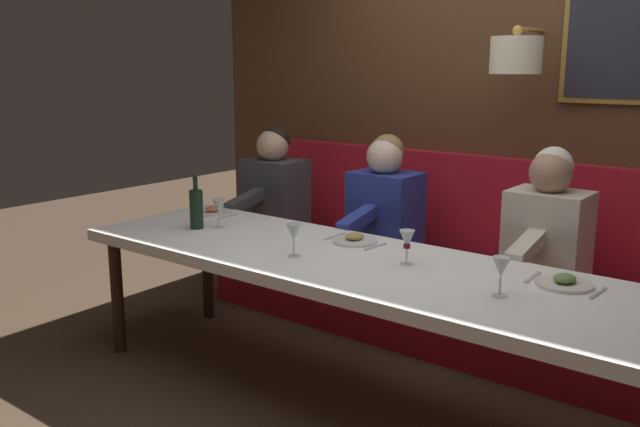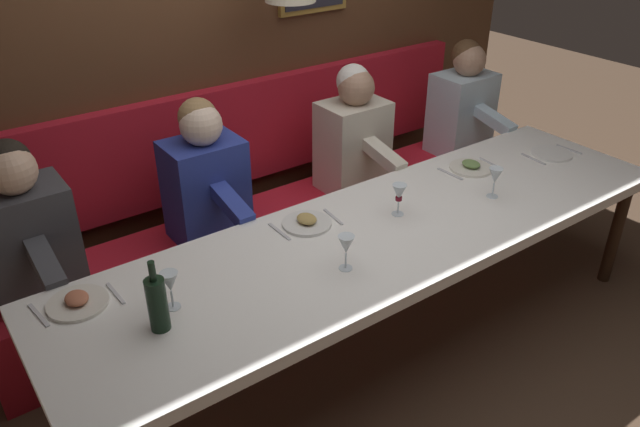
{
  "view_description": "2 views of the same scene",
  "coord_description": "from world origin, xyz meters",
  "px_view_note": "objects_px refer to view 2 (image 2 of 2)",
  "views": [
    {
      "loc": [
        -2.59,
        -1.72,
        1.66
      ],
      "look_at": [
        0.05,
        0.36,
        0.92
      ],
      "focal_mm": 38.48,
      "sensor_mm": 36.0,
      "label": 1
    },
    {
      "loc": [
        -1.88,
        1.76,
        2.28
      ],
      "look_at": [
        0.05,
        0.36,
        0.92
      ],
      "focal_mm": 35.01,
      "sensor_mm": 36.0,
      "label": 2
    }
  ],
  "objects_px": {
    "dining_table": "(386,239)",
    "diner_near": "(354,133)",
    "diner_far": "(26,228)",
    "diner_nearest": "(463,102)",
    "wine_glass_3": "(399,194)",
    "wine_glass_0": "(346,246)",
    "diner_middle": "(205,176)",
    "wine_glass_2": "(170,283)",
    "wine_glass_1": "(495,177)",
    "wine_bottle": "(157,303)"
  },
  "relations": [
    {
      "from": "wine_glass_0",
      "to": "diner_middle",
      "type": "bearing_deg",
      "value": 7.9
    },
    {
      "from": "diner_nearest",
      "to": "diner_near",
      "type": "height_order",
      "value": "same"
    },
    {
      "from": "diner_nearest",
      "to": "wine_glass_2",
      "type": "distance_m",
      "value": 2.69
    },
    {
      "from": "dining_table",
      "to": "diner_near",
      "type": "distance_m",
      "value": 1.02
    },
    {
      "from": "diner_nearest",
      "to": "wine_bottle",
      "type": "xyz_separation_m",
      "value": [
        -0.93,
        2.64,
        0.04
      ]
    },
    {
      "from": "diner_middle",
      "to": "wine_glass_1",
      "type": "distance_m",
      "value": 1.52
    },
    {
      "from": "diner_middle",
      "to": "diner_nearest",
      "type": "bearing_deg",
      "value": -90.0
    },
    {
      "from": "wine_glass_1",
      "to": "wine_bottle",
      "type": "bearing_deg",
      "value": 88.98
    },
    {
      "from": "diner_nearest",
      "to": "wine_glass_3",
      "type": "relative_size",
      "value": 4.82
    },
    {
      "from": "diner_nearest",
      "to": "diner_middle",
      "type": "distance_m",
      "value": 1.98
    },
    {
      "from": "diner_near",
      "to": "wine_glass_2",
      "type": "relative_size",
      "value": 4.82
    },
    {
      "from": "diner_near",
      "to": "diner_far",
      "type": "relative_size",
      "value": 1.0
    },
    {
      "from": "wine_glass_1",
      "to": "wine_bottle",
      "type": "distance_m",
      "value": 1.83
    },
    {
      "from": "wine_glass_1",
      "to": "wine_glass_0",
      "type": "bearing_deg",
      "value": 93.75
    },
    {
      "from": "diner_nearest",
      "to": "diner_middle",
      "type": "relative_size",
      "value": 1.0
    },
    {
      "from": "diner_near",
      "to": "wine_glass_1",
      "type": "height_order",
      "value": "diner_near"
    },
    {
      "from": "diner_nearest",
      "to": "wine_bottle",
      "type": "height_order",
      "value": "diner_nearest"
    },
    {
      "from": "wine_glass_1",
      "to": "wine_glass_3",
      "type": "xyz_separation_m",
      "value": [
        0.15,
        0.53,
        -0.0
      ]
    },
    {
      "from": "diner_near",
      "to": "diner_nearest",
      "type": "bearing_deg",
      "value": -90.0
    },
    {
      "from": "diner_near",
      "to": "wine_glass_2",
      "type": "bearing_deg",
      "value": 117.97
    },
    {
      "from": "dining_table",
      "to": "wine_glass_0",
      "type": "xyz_separation_m",
      "value": [
        -0.15,
        0.36,
        0.17
      ]
    },
    {
      "from": "wine_glass_2",
      "to": "dining_table",
      "type": "bearing_deg",
      "value": -92.22
    },
    {
      "from": "diner_near",
      "to": "diner_far",
      "type": "xyz_separation_m",
      "value": [
        0.0,
        1.92,
        0.0
      ]
    },
    {
      "from": "wine_glass_1",
      "to": "wine_glass_3",
      "type": "height_order",
      "value": "same"
    },
    {
      "from": "wine_glass_0",
      "to": "wine_bottle",
      "type": "distance_m",
      "value": 0.81
    },
    {
      "from": "wine_glass_3",
      "to": "diner_middle",
      "type": "bearing_deg",
      "value": 38.53
    },
    {
      "from": "diner_far",
      "to": "wine_glass_1",
      "type": "distance_m",
      "value": 2.29
    },
    {
      "from": "diner_middle",
      "to": "wine_glass_3",
      "type": "height_order",
      "value": "diner_middle"
    },
    {
      "from": "wine_glass_1",
      "to": "wine_glass_3",
      "type": "bearing_deg",
      "value": 73.84
    },
    {
      "from": "dining_table",
      "to": "wine_bottle",
      "type": "xyz_separation_m",
      "value": [
        -0.05,
        1.17,
        0.17
      ]
    },
    {
      "from": "wine_glass_1",
      "to": "wine_glass_2",
      "type": "relative_size",
      "value": 1.0
    },
    {
      "from": "wine_glass_0",
      "to": "wine_glass_2",
      "type": "bearing_deg",
      "value": 75.19
    },
    {
      "from": "diner_nearest",
      "to": "diner_middle",
      "type": "bearing_deg",
      "value": 90.0
    },
    {
      "from": "diner_nearest",
      "to": "wine_glass_1",
      "type": "relative_size",
      "value": 4.82
    },
    {
      "from": "wine_bottle",
      "to": "wine_glass_1",
      "type": "bearing_deg",
      "value": -91.02
    },
    {
      "from": "diner_middle",
      "to": "diner_far",
      "type": "xyz_separation_m",
      "value": [
        0.0,
        0.91,
        0.0
      ]
    },
    {
      "from": "diner_middle",
      "to": "wine_glass_1",
      "type": "relative_size",
      "value": 4.82
    },
    {
      "from": "wine_glass_1",
      "to": "wine_glass_2",
      "type": "bearing_deg",
      "value": 86.01
    },
    {
      "from": "dining_table",
      "to": "diner_nearest",
      "type": "xyz_separation_m",
      "value": [
        0.88,
        -1.48,
        0.13
      ]
    },
    {
      "from": "wine_glass_2",
      "to": "wine_glass_3",
      "type": "height_order",
      "value": "same"
    },
    {
      "from": "wine_bottle",
      "to": "diner_far",
      "type": "bearing_deg",
      "value": 14.66
    },
    {
      "from": "diner_near",
      "to": "wine_bottle",
      "type": "bearing_deg",
      "value": 119.07
    },
    {
      "from": "diner_near",
      "to": "wine_glass_3",
      "type": "height_order",
      "value": "diner_near"
    },
    {
      "from": "dining_table",
      "to": "wine_glass_2",
      "type": "xyz_separation_m",
      "value": [
        0.04,
        1.08,
        0.17
      ]
    },
    {
      "from": "wine_glass_0",
      "to": "wine_glass_1",
      "type": "distance_m",
      "value": 1.03
    },
    {
      "from": "wine_bottle",
      "to": "wine_glass_0",
      "type": "bearing_deg",
      "value": -97.08
    },
    {
      "from": "wine_glass_0",
      "to": "wine_bottle",
      "type": "bearing_deg",
      "value": 82.92
    },
    {
      "from": "wine_glass_2",
      "to": "wine_bottle",
      "type": "distance_m",
      "value": 0.13
    },
    {
      "from": "diner_far",
      "to": "dining_table",
      "type": "bearing_deg",
      "value": -121.98
    },
    {
      "from": "diner_far",
      "to": "wine_bottle",
      "type": "height_order",
      "value": "diner_far"
    }
  ]
}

